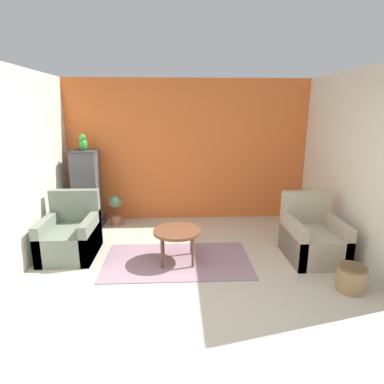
{
  "coord_description": "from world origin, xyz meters",
  "views": [
    {
      "loc": [
        -0.22,
        -3.04,
        2.15
      ],
      "look_at": [
        0.0,
        1.57,
        0.94
      ],
      "focal_mm": 30.0,
      "sensor_mm": 36.0,
      "label": 1
    }
  ],
  "objects_px": {
    "armchair_right": "(312,239)",
    "birdcage": "(87,190)",
    "potted_plant": "(116,207)",
    "parrot": "(83,143)",
    "coffee_table": "(177,233)",
    "wicker_basket": "(351,278)",
    "armchair_left": "(71,236)"
  },
  "relations": [
    {
      "from": "potted_plant",
      "to": "armchair_right",
      "type": "bearing_deg",
      "value": -26.02
    },
    {
      "from": "coffee_table",
      "to": "potted_plant",
      "type": "distance_m",
      "value": 1.95
    },
    {
      "from": "armchair_right",
      "to": "parrot",
      "type": "xyz_separation_m",
      "value": [
        -3.64,
        1.52,
        1.26
      ]
    },
    {
      "from": "birdcage",
      "to": "wicker_basket",
      "type": "relative_size",
      "value": 4.09
    },
    {
      "from": "armchair_left",
      "to": "coffee_table",
      "type": "bearing_deg",
      "value": -10.89
    },
    {
      "from": "armchair_left",
      "to": "wicker_basket",
      "type": "distance_m",
      "value": 3.87
    },
    {
      "from": "parrot",
      "to": "potted_plant",
      "type": "relative_size",
      "value": 0.51
    },
    {
      "from": "armchair_left",
      "to": "potted_plant",
      "type": "height_order",
      "value": "armchair_left"
    },
    {
      "from": "coffee_table",
      "to": "birdcage",
      "type": "height_order",
      "value": "birdcage"
    },
    {
      "from": "parrot",
      "to": "wicker_basket",
      "type": "relative_size",
      "value": 0.86
    },
    {
      "from": "coffee_table",
      "to": "armchair_left",
      "type": "height_order",
      "value": "armchair_left"
    },
    {
      "from": "armchair_left",
      "to": "armchair_right",
      "type": "xyz_separation_m",
      "value": [
        3.58,
        -0.27,
        0.0
      ]
    },
    {
      "from": "potted_plant",
      "to": "wicker_basket",
      "type": "xyz_separation_m",
      "value": [
        3.25,
        -2.43,
        -0.19
      ]
    },
    {
      "from": "armchair_right",
      "to": "birdcage",
      "type": "xyz_separation_m",
      "value": [
        -3.64,
        1.52,
        0.4
      ]
    },
    {
      "from": "birdcage",
      "to": "wicker_basket",
      "type": "xyz_separation_m",
      "value": [
        3.75,
        -2.42,
        -0.52
      ]
    },
    {
      "from": "coffee_table",
      "to": "wicker_basket",
      "type": "bearing_deg",
      "value": -22.45
    },
    {
      "from": "armchair_left",
      "to": "wicker_basket",
      "type": "height_order",
      "value": "armchair_left"
    },
    {
      "from": "potted_plant",
      "to": "parrot",
      "type": "bearing_deg",
      "value": -178.7
    },
    {
      "from": "armchair_right",
      "to": "birdcage",
      "type": "bearing_deg",
      "value": 157.36
    },
    {
      "from": "armchair_right",
      "to": "potted_plant",
      "type": "bearing_deg",
      "value": 153.98
    },
    {
      "from": "coffee_table",
      "to": "wicker_basket",
      "type": "relative_size",
      "value": 1.96
    },
    {
      "from": "potted_plant",
      "to": "wicker_basket",
      "type": "distance_m",
      "value": 4.06
    },
    {
      "from": "coffee_table",
      "to": "armchair_right",
      "type": "relative_size",
      "value": 0.73
    },
    {
      "from": "armchair_left",
      "to": "armchair_right",
      "type": "height_order",
      "value": "same"
    },
    {
      "from": "armchair_right",
      "to": "birdcage",
      "type": "distance_m",
      "value": 3.96
    },
    {
      "from": "wicker_basket",
      "to": "armchair_right",
      "type": "bearing_deg",
      "value": 96.93
    },
    {
      "from": "armchair_right",
      "to": "wicker_basket",
      "type": "xyz_separation_m",
      "value": [
        0.11,
        -0.9,
        -0.12
      ]
    },
    {
      "from": "armchair_right",
      "to": "birdcage",
      "type": "relative_size",
      "value": 0.65
    },
    {
      "from": "armchair_right",
      "to": "wicker_basket",
      "type": "bearing_deg",
      "value": -83.07
    },
    {
      "from": "armchair_left",
      "to": "potted_plant",
      "type": "relative_size",
      "value": 1.58
    },
    {
      "from": "wicker_basket",
      "to": "armchair_left",
      "type": "bearing_deg",
      "value": 162.37
    },
    {
      "from": "armchair_left",
      "to": "potted_plant",
      "type": "bearing_deg",
      "value": 70.58
    }
  ]
}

